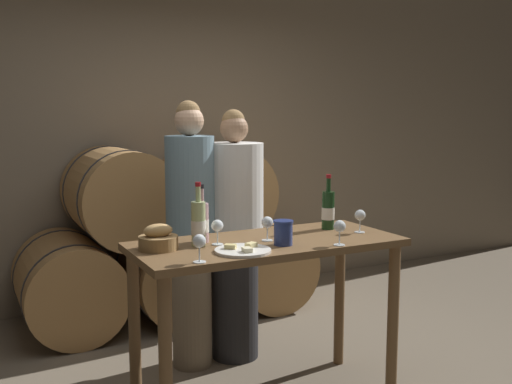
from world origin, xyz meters
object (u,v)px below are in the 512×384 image
(person_left, at_px, (191,232))
(blue_crock, at_px, (283,232))
(wine_bottle_white, at_px, (198,223))
(wine_bottle_rose, at_px, (202,222))
(bread_basket, at_px, (158,240))
(cheese_plate, at_px, (243,250))
(person_right, at_px, (235,235))
(wine_glass_center, at_px, (268,223))
(wine_glass_left, at_px, (217,227))
(wine_glass_right, at_px, (340,227))
(wine_bottle_red, at_px, (328,210))
(tasting_table, at_px, (267,268))
(wine_glass_far_right, at_px, (360,216))
(wine_glass_far_left, at_px, (199,242))

(person_left, xyz_separation_m, blue_crock, (0.21, -0.80, 0.13))
(person_left, xyz_separation_m, wine_bottle_white, (-0.19, -0.62, 0.18))
(wine_bottle_rose, bearing_deg, bread_basket, -166.86)
(person_left, relative_size, cheese_plate, 5.98)
(person_right, distance_m, wine_glass_center, 0.72)
(bread_basket, bearing_deg, wine_glass_left, -6.98)
(person_right, bearing_deg, wine_glass_center, -100.02)
(cheese_plate, bearing_deg, wine_glass_right, -10.80)
(person_right, height_order, blue_crock, person_right)
(blue_crock, bearing_deg, wine_bottle_red, 29.03)
(wine_bottle_rose, height_order, wine_glass_right, wine_bottle_rose)
(person_right, xyz_separation_m, blue_crock, (-0.10, -0.80, 0.18))
(tasting_table, relative_size, wine_bottle_red, 4.47)
(tasting_table, height_order, cheese_plate, cheese_plate)
(wine_bottle_rose, bearing_deg, blue_crock, -36.81)
(tasting_table, height_order, wine_bottle_red, wine_bottle_red)
(wine_bottle_red, xyz_separation_m, wine_glass_center, (-0.47, -0.12, -0.02))
(tasting_table, bearing_deg, blue_crock, -79.13)
(wine_glass_far_right, bearing_deg, wine_bottle_red, 122.07)
(cheese_plate, relative_size, wine_glass_right, 2.12)
(wine_bottle_rose, distance_m, wine_glass_center, 0.35)
(person_right, height_order, wine_glass_right, person_right)
(wine_glass_far_left, bearing_deg, wine_bottle_rose, 66.40)
(person_left, height_order, bread_basket, person_left)
(wine_bottle_white, relative_size, wine_glass_left, 2.50)
(tasting_table, distance_m, wine_bottle_rose, 0.44)
(wine_bottle_white, bearing_deg, wine_bottle_rose, 57.47)
(cheese_plate, relative_size, wine_glass_left, 2.12)
(cheese_plate, xyz_separation_m, wine_glass_left, (-0.05, 0.21, 0.09))
(wine_bottle_red, relative_size, wine_bottle_white, 0.98)
(wine_bottle_white, relative_size, cheese_plate, 1.18)
(person_right, xyz_separation_m, wine_bottle_white, (-0.50, -0.62, 0.23))
(tasting_table, distance_m, wine_glass_far_left, 0.62)
(wine_bottle_red, distance_m, wine_bottle_rose, 0.80)
(wine_bottle_white, bearing_deg, wine_glass_left, -12.10)
(tasting_table, height_order, wine_glass_left, wine_glass_left)
(person_left, distance_m, wine_glass_right, 1.07)
(tasting_table, bearing_deg, person_right, 79.72)
(wine_glass_left, bearing_deg, wine_bottle_white, 167.90)
(tasting_table, xyz_separation_m, wine_bottle_rose, (-0.33, 0.13, 0.26))
(wine_glass_far_right, bearing_deg, wine_glass_center, 175.12)
(wine_glass_left, xyz_separation_m, wine_glass_far_right, (0.86, -0.08, 0.00))
(person_left, distance_m, wine_bottle_red, 0.88)
(wine_bottle_red, relative_size, wine_glass_right, 2.45)
(person_right, height_order, wine_glass_left, person_right)
(wine_bottle_rose, bearing_deg, wine_glass_far_right, -11.47)
(wine_bottle_rose, relative_size, bread_basket, 1.56)
(person_right, xyz_separation_m, wine_glass_left, (-0.40, -0.64, 0.21))
(wine_bottle_white, distance_m, wine_glass_far_right, 0.96)
(wine_glass_far_right, bearing_deg, cheese_plate, -171.42)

